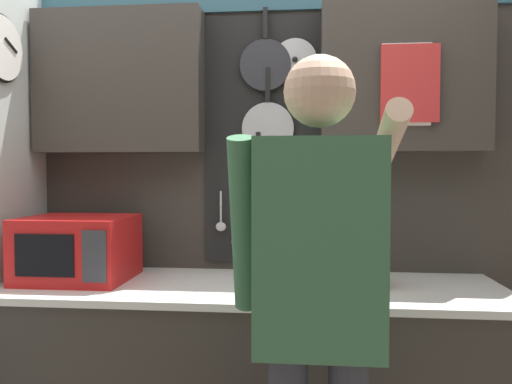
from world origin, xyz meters
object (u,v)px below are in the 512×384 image
object	(u,v)px
microwave	(78,248)
utensil_crock	(287,265)
person	(318,289)
knife_block	(370,265)

from	to	relation	value
microwave	utensil_crock	xyz separation A→B (m)	(0.93, 0.00, -0.06)
microwave	utensil_crock	bearing A→B (deg)	0.04
utensil_crock	person	size ratio (longest dim) A/B	0.20
microwave	knife_block	bearing A→B (deg)	0.03
person	microwave	bearing A→B (deg)	149.09
microwave	utensil_crock	world-z (taller)	utensil_crock
utensil_crock	person	world-z (taller)	person
knife_block	utensil_crock	bearing A→B (deg)	180.00
utensil_crock	knife_block	bearing A→B (deg)	-0.00
knife_block	utensil_crock	world-z (taller)	utensil_crock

